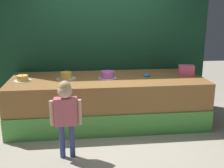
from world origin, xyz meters
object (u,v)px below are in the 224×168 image
(donut, at_px, (147,75))
(cake_left, at_px, (22,79))
(child_figure, at_px, (66,109))
(cake_center, at_px, (66,76))
(cake_right, at_px, (108,75))
(pink_box, at_px, (186,70))

(donut, xyz_separation_m, cake_left, (-2.07, -0.09, 0.02))
(child_figure, bearing_deg, cake_center, 92.04)
(donut, height_order, cake_right, cake_right)
(pink_box, xyz_separation_m, cake_right, (-1.38, -0.03, -0.04))
(pink_box, height_order, cake_center, pink_box)
(pink_box, relative_size, cake_left, 0.91)
(cake_left, bearing_deg, donut, 2.53)
(donut, bearing_deg, cake_right, -175.37)
(cake_center, xyz_separation_m, cake_right, (0.69, -0.03, 0.01))
(child_figure, bearing_deg, cake_right, 59.54)
(child_figure, height_order, cake_left, child_figure)
(child_figure, distance_m, cake_right, 1.29)
(cake_left, distance_m, cake_right, 1.38)
(child_figure, xyz_separation_m, cake_left, (-0.73, 1.07, 0.16))
(cake_left, relative_size, cake_center, 0.87)
(cake_left, height_order, cake_right, cake_left)
(donut, height_order, cake_center, cake_center)
(child_figure, distance_m, cake_left, 1.31)
(cake_center, bearing_deg, pink_box, -0.09)
(cake_left, bearing_deg, cake_right, 1.48)
(cake_left, bearing_deg, pink_box, 1.35)
(child_figure, height_order, cake_right, child_figure)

